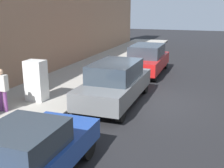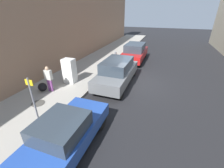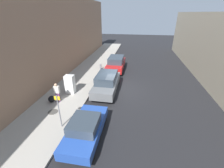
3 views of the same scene
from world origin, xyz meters
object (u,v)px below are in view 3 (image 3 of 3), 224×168
Objects in this scene: discarded_refrigerator at (70,84)px; fire_hydrant at (101,66)px; parked_suv_red at (116,63)px; parked_suv_gray at (107,82)px; street_sign_post at (59,109)px; pedestrian_walking_far at (57,91)px; parked_hatchback_blue at (86,128)px; trash_bag at (52,99)px.

fire_hydrant is (1.17, 6.36, -0.44)m from discarded_refrigerator.
parked_suv_red is at bearing 15.75° from fire_hydrant.
discarded_refrigerator reaches higher than fire_hydrant.
parked_suv_gray is at bearing -70.47° from fire_hydrant.
pedestrian_walking_far is (-1.64, 2.69, -0.36)m from street_sign_post.
discarded_refrigerator is at bearing -100.43° from fire_hydrant.
fire_hydrant is at bearing 109.53° from parked_suv_gray.
street_sign_post reaches higher than parked_suv_gray.
parked_suv_gray reaches higher than fire_hydrant.
discarded_refrigerator is at bearing 122.43° from parked_hatchback_blue.
discarded_refrigerator is 4.43m from street_sign_post.
parked_suv_red is (3.44, 8.43, -0.18)m from pedestrian_walking_far.
street_sign_post is 3.17m from pedestrian_walking_far.
parked_suv_gray reaches higher than parked_suv_red.
trash_bag is at bearing -38.02° from pedestrian_walking_far.
street_sign_post reaches higher than trash_bag.
discarded_refrigerator reaches higher than pedestrian_walking_far.
pedestrian_walking_far is 0.40× the size of parked_hatchback_blue.
parked_suv_gray is (3.91, 2.81, 0.47)m from trash_bag.
pedestrian_walking_far is 0.33× the size of parked_suv_gray.
street_sign_post is at bearing -108.70° from parked_suv_gray.
parked_hatchback_blue is (3.91, -3.07, 0.33)m from trash_bag.
fire_hydrant is at bearing 90.33° from street_sign_post.
street_sign_post is 0.48× the size of parked_suv_red.
street_sign_post reaches higher than fire_hydrant.
discarded_refrigerator is at bearing -160.02° from parked_suv_gray.
trash_bag is at bearing -144.31° from parked_suv_gray.
pedestrian_walking_far is (-0.41, -1.54, 0.08)m from discarded_refrigerator.
fire_hydrant is 0.16× the size of parked_suv_red.
trash_bag is (-0.88, -1.71, -0.56)m from discarded_refrigerator.
street_sign_post is 0.47× the size of parked_suv_gray.
street_sign_post reaches higher than discarded_refrigerator.
parked_suv_red is (0.00, 5.78, -0.01)m from parked_suv_gray.
pedestrian_walking_far is 4.34m from parked_suv_gray.
parked_suv_red is at bearing 80.78° from street_sign_post.
pedestrian_walking_far is at bearing 121.33° from street_sign_post.
street_sign_post is 0.56× the size of parked_hatchback_blue.
street_sign_post is (1.23, -4.23, 0.44)m from discarded_refrigerator.
discarded_refrigerator is 1.59m from pedestrian_walking_far.
parked_hatchback_blue is 0.86× the size of parked_suv_red.
parked_suv_red reaches higher than trash_bag.
parked_suv_red is at bearing 65.52° from trash_bag.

